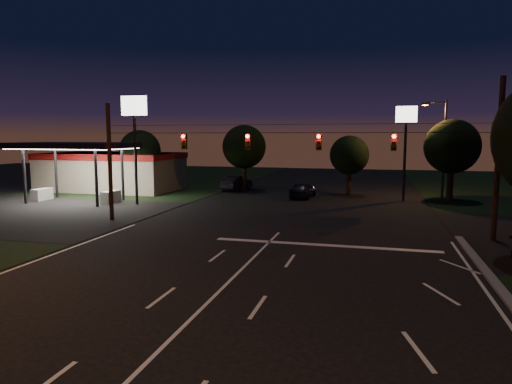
% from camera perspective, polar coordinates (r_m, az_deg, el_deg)
% --- Properties ---
extents(ground, '(140.00, 140.00, 0.00)m').
position_cam_1_polar(ground, '(14.83, -8.81, -16.07)').
color(ground, black).
rests_on(ground, ground).
extents(cross_street_left, '(20.00, 16.00, 0.02)m').
position_cam_1_polar(cross_street_left, '(38.69, -26.83, -2.37)').
color(cross_street_left, black).
rests_on(cross_street_left, ground).
extents(stop_bar, '(12.00, 0.50, 0.01)m').
position_cam_1_polar(stop_bar, '(24.80, 8.51, -6.57)').
color(stop_bar, silver).
rests_on(stop_bar, ground).
extents(utility_pole_right, '(0.30, 0.30, 9.00)m').
position_cam_1_polar(utility_pole_right, '(28.81, 27.49, -5.40)').
color(utility_pole_right, black).
rests_on(utility_pole_right, ground).
extents(utility_pole_left, '(0.28, 0.28, 8.00)m').
position_cam_1_polar(utility_pole_left, '(33.11, -17.55, -3.41)').
color(utility_pole_left, black).
rests_on(utility_pole_left, ground).
extents(signal_span, '(24.00, 0.40, 1.56)m').
position_cam_1_polar(signal_span, '(28.00, 3.35, 6.40)').
color(signal_span, black).
rests_on(signal_span, ground).
extents(gas_station, '(14.20, 16.10, 5.25)m').
position_cam_1_polar(gas_station, '(50.99, -17.82, 2.83)').
color(gas_station, gray).
rests_on(gas_station, ground).
extents(pole_sign_left_near, '(2.20, 0.30, 9.10)m').
position_cam_1_polar(pole_sign_left_near, '(39.65, -14.95, 8.48)').
color(pole_sign_left_near, black).
rests_on(pole_sign_left_near, ground).
extents(pole_sign_right, '(1.80, 0.30, 8.40)m').
position_cam_1_polar(pole_sign_right, '(42.55, 18.21, 7.25)').
color(pole_sign_right, black).
rests_on(pole_sign_right, ground).
extents(street_light_right_far, '(2.20, 0.35, 9.00)m').
position_cam_1_polar(street_light_right_far, '(44.85, 22.17, 5.78)').
color(street_light_right_far, black).
rests_on(street_light_right_far, ground).
extents(tree_far_a, '(4.20, 4.20, 6.42)m').
position_cam_1_polar(tree_far_a, '(48.68, -14.20, 4.97)').
color(tree_far_a, black).
rests_on(tree_far_a, ground).
extents(tree_far_b, '(4.60, 4.60, 6.98)m').
position_cam_1_polar(tree_far_b, '(48.54, -1.43, 5.60)').
color(tree_far_b, black).
rests_on(tree_far_b, ground).
extents(tree_far_c, '(3.80, 3.80, 5.86)m').
position_cam_1_polar(tree_far_c, '(45.69, 11.61, 4.48)').
color(tree_far_c, black).
rests_on(tree_far_c, ground).
extents(tree_far_d, '(4.80, 4.80, 7.30)m').
position_cam_1_polar(tree_far_d, '(44.10, 23.30, 5.17)').
color(tree_far_d, black).
rests_on(tree_far_d, ground).
extents(car_oncoming_a, '(2.20, 4.62, 1.52)m').
position_cam_1_polar(car_oncoming_a, '(43.16, 5.84, 0.27)').
color(car_oncoming_a, black).
rests_on(car_oncoming_a, ground).
extents(car_oncoming_b, '(2.47, 5.00, 1.58)m').
position_cam_1_polar(car_oncoming_b, '(49.33, -2.47, 1.16)').
color(car_oncoming_b, black).
rests_on(car_oncoming_b, ground).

